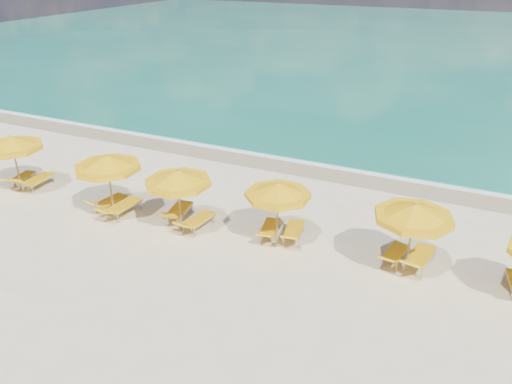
% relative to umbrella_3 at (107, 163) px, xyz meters
% --- Properties ---
extents(ground_plane, '(120.00, 120.00, 0.00)m').
position_rel_umbrella_3_xyz_m(ground_plane, '(5.25, 0.43, -2.17)').
color(ground_plane, beige).
extents(ocean, '(120.00, 80.00, 0.30)m').
position_rel_umbrella_3_xyz_m(ocean, '(5.25, 48.43, -2.17)').
color(ocean, '#126550').
rests_on(ocean, ground).
extents(wet_sand_band, '(120.00, 2.60, 0.01)m').
position_rel_umbrella_3_xyz_m(wet_sand_band, '(5.25, 7.83, -2.17)').
color(wet_sand_band, tan).
rests_on(wet_sand_band, ground).
extents(foam_line, '(120.00, 1.20, 0.03)m').
position_rel_umbrella_3_xyz_m(foam_line, '(5.25, 8.63, -2.17)').
color(foam_line, white).
rests_on(foam_line, ground).
extents(whitecap_near, '(14.00, 0.36, 0.05)m').
position_rel_umbrella_3_xyz_m(whitecap_near, '(-0.75, 17.43, -2.17)').
color(whitecap_near, white).
rests_on(whitecap_near, ground).
extents(whitecap_far, '(18.00, 0.30, 0.05)m').
position_rel_umbrella_3_xyz_m(whitecap_far, '(13.25, 24.43, -2.17)').
color(whitecap_far, white).
rests_on(whitecap_far, ground).
extents(umbrella_2, '(3.08, 3.08, 2.52)m').
position_rel_umbrella_3_xyz_m(umbrella_2, '(-5.07, 0.08, -0.02)').
color(umbrella_2, '#A08750').
rests_on(umbrella_2, ground).
extents(umbrella_3, '(3.26, 3.26, 2.55)m').
position_rel_umbrella_3_xyz_m(umbrella_3, '(0.00, 0.00, 0.00)').
color(umbrella_3, '#A08750').
rests_on(umbrella_3, ground).
extents(umbrella_4, '(3.20, 3.20, 2.44)m').
position_rel_umbrella_3_xyz_m(umbrella_4, '(3.04, 0.11, -0.09)').
color(umbrella_4, '#A08750').
rests_on(umbrella_4, ground).
extents(umbrella_5, '(3.00, 3.00, 2.32)m').
position_rel_umbrella_3_xyz_m(umbrella_5, '(6.58, 0.84, -0.19)').
color(umbrella_5, '#A08750').
rests_on(umbrella_5, ground).
extents(umbrella_6, '(2.72, 2.72, 2.48)m').
position_rel_umbrella_3_xyz_m(umbrella_6, '(11.06, 0.90, -0.05)').
color(umbrella_6, '#A08750').
rests_on(umbrella_6, ground).
extents(lounger_2_left, '(0.84, 1.75, 0.66)m').
position_rel_umbrella_3_xyz_m(lounger_2_left, '(-5.55, 0.57, -1.97)').
color(lounger_2_left, '#A5A8AD').
rests_on(lounger_2_left, ground).
extents(lounger_2_right, '(0.69, 1.88, 0.87)m').
position_rel_umbrella_3_xyz_m(lounger_2_right, '(-4.63, 0.57, -1.94)').
color(lounger_2_right, '#A5A8AD').
rests_on(lounger_2_right, ground).
extents(lounger_3_left, '(0.79, 1.77, 0.73)m').
position_rel_umbrella_3_xyz_m(lounger_3_left, '(-0.44, 0.34, -1.96)').
color(lounger_3_left, '#A5A8AD').
rests_on(lounger_3_left, ground).
extents(lounger_3_right, '(0.82, 2.02, 0.74)m').
position_rel_umbrella_3_xyz_m(lounger_3_right, '(0.35, 0.15, -1.94)').
color(lounger_3_right, '#A5A8AD').
rests_on(lounger_3_right, ground).
extents(lounger_4_left, '(0.97, 2.00, 0.88)m').
position_rel_umbrella_3_xyz_m(lounger_4_left, '(2.54, 0.70, -1.93)').
color(lounger_4_left, '#A5A8AD').
rests_on(lounger_4_left, ground).
extents(lounger_4_right, '(0.82, 1.88, 0.71)m').
position_rel_umbrella_3_xyz_m(lounger_4_right, '(3.57, 0.45, -1.95)').
color(lounger_4_right, '#A5A8AD').
rests_on(lounger_4_right, ground).
extents(lounger_5_left, '(0.87, 1.82, 0.66)m').
position_rel_umbrella_3_xyz_m(lounger_5_left, '(6.21, 1.05, -1.96)').
color(lounger_5_left, '#A5A8AD').
rests_on(lounger_5_left, ground).
extents(lounger_5_right, '(0.92, 1.89, 0.72)m').
position_rel_umbrella_3_xyz_m(lounger_5_right, '(7.07, 1.22, -1.95)').
color(lounger_5_right, '#A5A8AD').
rests_on(lounger_5_right, ground).
extents(lounger_6_left, '(0.79, 1.74, 0.66)m').
position_rel_umbrella_3_xyz_m(lounger_6_left, '(10.63, 1.29, -1.97)').
color(lounger_6_left, '#A5A8AD').
rests_on(lounger_6_left, ground).
extents(lounger_6_right, '(0.95, 2.07, 0.82)m').
position_rel_umbrella_3_xyz_m(lounger_6_right, '(11.41, 1.27, -1.93)').
color(lounger_6_right, '#A5A8AD').
rests_on(lounger_6_right, ground).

